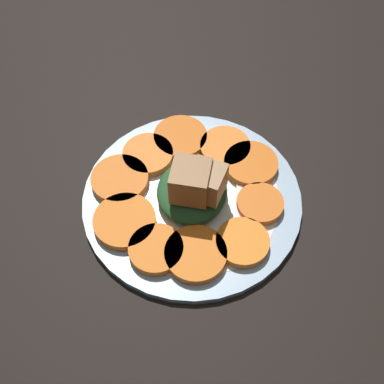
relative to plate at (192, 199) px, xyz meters
The scene contains 14 objects.
table_slab 1.52cm from the plate, ahead, with size 120.00×120.00×2.00cm, color black.
plate is the anchor object (origin of this frame).
carrot_slice_0 9.42cm from the plate, 129.12° to the right, with size 6.57×6.57×1.09cm, color orange.
carrot_slice_1 8.91cm from the plate, 92.05° to the right, with size 6.02×6.02×1.09cm, color orange.
carrot_slice_2 9.40cm from the plate, 48.63° to the right, with size 7.34×7.34×1.09cm, color orange.
carrot_slice_3 9.12cm from the plate, 20.61° to the right, with size 6.99×6.99×1.09cm, color orange.
carrot_slice_4 9.79cm from the plate, 19.53° to the left, with size 7.51×7.51×1.09cm, color orange.
carrot_slice_5 8.94cm from the plate, 52.84° to the left, with size 6.95×6.95×1.09cm, color orange.
carrot_slice_6 9.90cm from the plate, 86.12° to the left, with size 7.62×7.62×1.09cm, color orange.
carrot_slice_7 9.42cm from the plate, 125.73° to the left, with size 7.89×7.89×1.09cm, color orange.
carrot_slice_8 9.16cm from the plate, 161.37° to the left, with size 6.68×6.68×1.09cm, color orange.
carrot_slice_9 8.72cm from the plate, 167.24° to the right, with size 7.55×7.55×1.09cm, color orange.
center_pile 3.45cm from the plate, 149.43° to the right, with size 10.05×9.05×7.17cm.
fork 6.31cm from the plate, 83.23° to the right, with size 19.55×3.32×0.40cm.
Camera 1 is at (-34.04, -5.92, 55.47)cm, focal length 45.00 mm.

